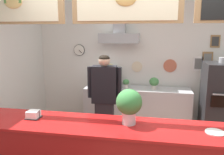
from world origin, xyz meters
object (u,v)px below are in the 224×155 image
potted_basil (126,83)px  pizza_oven (219,103)px  shop_worker (105,102)px  espresso_machine (110,79)px  condiment_plate (215,132)px  potted_thyme (154,82)px  napkin_holder (33,115)px  basil_vase (129,105)px

potted_basil → pizza_oven: bearing=-8.4°
pizza_oven → potted_basil: bearing=171.6°
shop_worker → espresso_machine: (-0.13, 1.12, 0.17)m
pizza_oven → condiment_plate: 2.13m
condiment_plate → pizza_oven: bearing=74.4°
pizza_oven → potted_thyme: bearing=167.5°
shop_worker → napkin_holder: bearing=57.1°
shop_worker → potted_thyme: (0.79, 1.11, 0.12)m
espresso_machine → basil_vase: bearing=-73.6°
pizza_oven → condiment_plate: size_ratio=8.08×
pizza_oven → potted_thyme: (-1.20, 0.27, 0.28)m
espresso_machine → shop_worker: bearing=-83.3°
potted_basil → basil_vase: size_ratio=0.47×
shop_worker → basil_vase: (0.52, -1.11, 0.34)m
basil_vase → condiment_plate: 0.93m
potted_basil → napkin_holder: 2.40m
potted_thyme → shop_worker: bearing=-125.4°
pizza_oven → potted_thyme: size_ratio=6.52×
potted_basil → potted_thyme: bearing=0.5°
shop_worker → potted_basil: 1.13m
napkin_holder → basil_vase: bearing=1.5°
potted_thyme → potted_basil: potted_thyme is taller
pizza_oven → napkin_holder: pizza_oven is taller
espresso_machine → potted_thyme: 0.92m
pizza_oven → shop_worker: shop_worker is taller
pizza_oven → shop_worker: 2.17m
potted_thyme → pizza_oven: bearing=-12.5°
potted_thyme → napkin_holder: potted_thyme is taller
shop_worker → espresso_machine: size_ratio=3.44×
shop_worker → potted_thyme: 1.37m
shop_worker → napkin_holder: size_ratio=10.03×
espresso_machine → condiment_plate: size_ratio=2.48×
shop_worker → napkin_holder: 1.31m
napkin_holder → shop_worker: bearing=61.0°
napkin_holder → basil_vase: size_ratio=0.42×
potted_thyme → potted_basil: bearing=-179.5°
potted_basil → basil_vase: bearing=-82.2°
potted_thyme → napkin_holder: 2.66m
basil_vase → condiment_plate: size_ratio=2.04×
basil_vase → condiment_plate: bearing=-5.1°
pizza_oven → espresso_machine: size_ratio=3.25×
espresso_machine → potted_thyme: bearing=-0.2°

